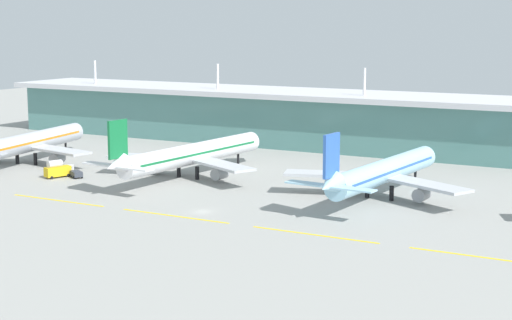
# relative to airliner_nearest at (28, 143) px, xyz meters

# --- Properties ---
(ground_plane) EXTENTS (600.00, 600.00, 0.00)m
(ground_plane) POSITION_rel_airliner_nearest_xyz_m (81.11, -29.56, -6.45)
(ground_plane) COLOR gray
(terminal_building) EXTENTS (288.00, 34.00, 27.86)m
(terminal_building) POSITION_rel_airliner_nearest_xyz_m (81.11, 74.87, 3.19)
(terminal_building) COLOR slate
(terminal_building) RESTS_ON ground
(airliner_nearest) EXTENTS (48.06, 61.62, 18.90)m
(airliner_nearest) POSITION_rel_airliner_nearest_xyz_m (0.00, 0.00, 0.00)
(airliner_nearest) COLOR #ADB2BC
(airliner_nearest) RESTS_ON ground
(airliner_near_middle) EXTENTS (48.66, 67.95, 18.90)m
(airliner_near_middle) POSITION_rel_airliner_nearest_xyz_m (55.85, 4.50, 0.01)
(airliner_near_middle) COLOR silver
(airliner_near_middle) RESTS_ON ground
(airliner_far_middle) EXTENTS (48.67, 63.09, 18.90)m
(airliner_far_middle) POSITION_rel_airliner_nearest_xyz_m (111.67, 4.04, 0.00)
(airliner_far_middle) COLOR #9ED1EA
(airliner_far_middle) RESTS_ON ground
(taxiway_stripe_mid_west) EXTENTS (28.00, 0.70, 0.04)m
(taxiway_stripe_mid_west) POSITION_rel_airliner_nearest_xyz_m (44.11, -36.27, -6.43)
(taxiway_stripe_mid_west) COLOR yellow
(taxiway_stripe_mid_west) RESTS_ON ground
(taxiway_stripe_centre) EXTENTS (28.00, 0.70, 0.04)m
(taxiway_stripe_centre) POSITION_rel_airliner_nearest_xyz_m (78.11, -36.27, -6.43)
(taxiway_stripe_centre) COLOR yellow
(taxiway_stripe_centre) RESTS_ON ground
(taxiway_stripe_mid_east) EXTENTS (28.00, 0.70, 0.04)m
(taxiway_stripe_mid_east) POSITION_rel_airliner_nearest_xyz_m (112.11, -36.27, -6.43)
(taxiway_stripe_mid_east) COLOR yellow
(taxiway_stripe_mid_east) RESTS_ON ground
(taxiway_stripe_east) EXTENTS (28.00, 0.70, 0.04)m
(taxiway_stripe_east) POSITION_rel_airliner_nearest_xyz_m (146.11, -36.27, -6.43)
(taxiway_stripe_east) COLOR yellow
(taxiway_stripe_east) RESTS_ON ground
(baggage_cart) EXTENTS (3.53, 4.00, 2.48)m
(baggage_cart) POSITION_rel_airliner_nearest_xyz_m (22.84, -7.61, -5.18)
(baggage_cart) COLOR silver
(baggage_cart) RESTS_ON ground
(pushback_tug) EXTENTS (5.00, 4.36, 1.85)m
(pushback_tug) POSITION_rel_airliner_nearest_xyz_m (28.27, -11.18, -5.35)
(pushback_tug) COLOR #333842
(pushback_tug) RESTS_ON ground
(fuel_truck) EXTENTS (4.81, 7.65, 4.95)m
(fuel_truck) POSITION_rel_airliner_nearest_xyz_m (23.35, -13.47, -4.18)
(fuel_truck) COLOR gold
(fuel_truck) RESTS_ON ground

